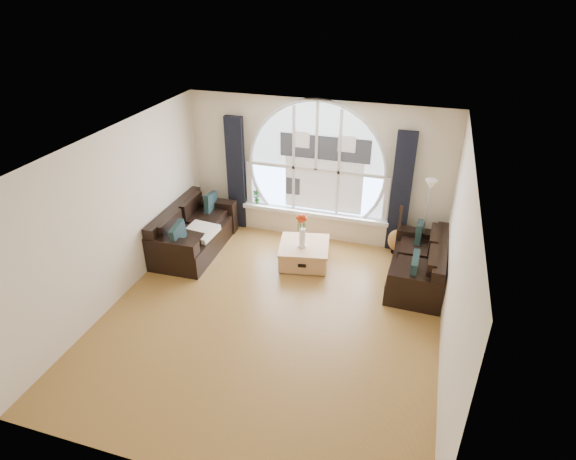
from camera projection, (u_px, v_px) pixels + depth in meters
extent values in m
cube|color=brown|center=(271.00, 317.00, 7.32)|extent=(5.00, 5.50, 0.01)
cube|color=silver|center=(267.00, 149.00, 6.01)|extent=(5.00, 5.50, 0.01)
cube|color=beige|center=(317.00, 171.00, 8.97)|extent=(5.00, 0.01, 2.70)
cube|color=beige|center=(172.00, 385.00, 4.36)|extent=(5.00, 0.01, 2.70)
cube|color=beige|center=(116.00, 217.00, 7.30)|extent=(0.01, 5.50, 2.70)
cube|color=beige|center=(456.00, 270.00, 6.03)|extent=(0.01, 5.50, 2.70)
cube|color=silver|center=(443.00, 195.00, 5.62)|extent=(0.92, 5.50, 0.72)
cube|color=silver|center=(317.00, 158.00, 8.81)|extent=(2.60, 0.06, 2.15)
cube|color=white|center=(314.00, 213.00, 9.29)|extent=(2.90, 0.22, 0.08)
cube|color=white|center=(316.00, 158.00, 8.79)|extent=(2.76, 0.08, 2.15)
cube|color=silver|center=(324.00, 165.00, 8.82)|extent=(1.70, 0.02, 1.50)
cube|color=black|center=(236.00, 174.00, 9.37)|extent=(0.35, 0.12, 2.30)
cube|color=black|center=(401.00, 193.00, 8.56)|extent=(0.35, 0.12, 2.30)
cube|color=black|center=(194.00, 231.00, 8.89)|extent=(1.01, 1.94, 0.85)
cube|color=black|center=(418.00, 261.00, 7.96)|extent=(0.91, 1.75, 0.76)
cube|color=tan|center=(304.00, 253.00, 8.55)|extent=(1.01, 1.01, 0.43)
cube|color=silver|center=(200.00, 232.00, 8.64)|extent=(0.61, 0.61, 0.10)
cube|color=white|center=(302.00, 227.00, 8.23)|extent=(0.24, 0.24, 0.70)
cube|color=#B2B2B2|center=(425.00, 222.00, 8.33)|extent=(0.24, 0.24, 1.60)
cube|color=olive|center=(399.00, 230.00, 8.66)|extent=(0.38, 0.27, 1.06)
imported|color=#1E6023|center=(257.00, 197.00, 9.50)|extent=(0.18, 0.14, 0.30)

